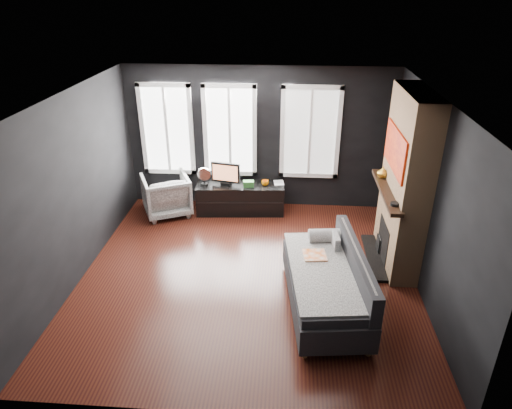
# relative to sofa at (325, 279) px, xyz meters

# --- Properties ---
(floor) EXTENTS (5.00, 5.00, 0.00)m
(floor) POSITION_rel_sofa_xyz_m (-1.10, 0.67, -0.45)
(floor) COLOR black
(floor) RESTS_ON ground
(ceiling) EXTENTS (5.00, 5.00, 0.00)m
(ceiling) POSITION_rel_sofa_xyz_m (-1.10, 0.67, 2.25)
(ceiling) COLOR white
(ceiling) RESTS_ON ground
(wall_back) EXTENTS (5.00, 0.02, 2.70)m
(wall_back) POSITION_rel_sofa_xyz_m (-1.10, 3.17, 0.90)
(wall_back) COLOR black
(wall_back) RESTS_ON ground
(wall_left) EXTENTS (0.02, 5.00, 2.70)m
(wall_left) POSITION_rel_sofa_xyz_m (-3.60, 0.67, 0.90)
(wall_left) COLOR black
(wall_left) RESTS_ON ground
(wall_right) EXTENTS (0.02, 5.00, 2.70)m
(wall_right) POSITION_rel_sofa_xyz_m (1.40, 0.67, 0.90)
(wall_right) COLOR black
(wall_right) RESTS_ON ground
(windows) EXTENTS (4.00, 0.16, 1.76)m
(windows) POSITION_rel_sofa_xyz_m (-1.55, 3.13, 1.93)
(windows) COLOR white
(windows) RESTS_ON wall_back
(fireplace) EXTENTS (0.70, 1.62, 2.70)m
(fireplace) POSITION_rel_sofa_xyz_m (1.20, 1.27, 0.90)
(fireplace) COLOR #93724C
(fireplace) RESTS_ON floor
(sofa) EXTENTS (1.26, 2.17, 0.89)m
(sofa) POSITION_rel_sofa_xyz_m (0.00, 0.00, 0.00)
(sofa) COLOR #272729
(sofa) RESTS_ON floor
(stripe_pillow) EXTENTS (0.11, 0.33, 0.32)m
(stripe_pillow) POSITION_rel_sofa_xyz_m (0.16, 0.58, 0.20)
(stripe_pillow) COLOR gray
(stripe_pillow) RESTS_ON sofa
(armchair) EXTENTS (1.08, 1.05, 0.85)m
(armchair) POSITION_rel_sofa_xyz_m (-2.82, 2.60, -0.02)
(armchair) COLOR silver
(armchair) RESTS_ON floor
(media_console) EXTENTS (1.69, 0.63, 0.57)m
(media_console) POSITION_rel_sofa_xyz_m (-1.43, 2.77, -0.16)
(media_console) COLOR black
(media_console) RESTS_ON floor
(monitor) EXTENTS (0.58, 0.23, 0.50)m
(monitor) POSITION_rel_sofa_xyz_m (-1.70, 2.73, 0.37)
(monitor) COLOR black
(monitor) RESTS_ON media_console
(desk_fan) EXTENTS (0.25, 0.25, 0.35)m
(desk_fan) POSITION_rel_sofa_xyz_m (-2.10, 2.71, 0.30)
(desk_fan) COLOR gray
(desk_fan) RESTS_ON media_console
(mug) EXTENTS (0.13, 0.11, 0.13)m
(mug) POSITION_rel_sofa_xyz_m (-0.96, 2.77, 0.19)
(mug) COLOR #C86804
(mug) RESTS_ON media_console
(book) EXTENTS (0.18, 0.04, 0.25)m
(book) POSITION_rel_sofa_xyz_m (-0.80, 2.87, 0.25)
(book) COLOR beige
(book) RESTS_ON media_console
(storage_box) EXTENTS (0.21, 0.15, 0.11)m
(storage_box) POSITION_rel_sofa_xyz_m (-1.27, 2.70, 0.18)
(storage_box) COLOR #2B652B
(storage_box) RESTS_ON media_console
(mantel_vase) EXTENTS (0.18, 0.19, 0.18)m
(mantel_vase) POSITION_rel_sofa_xyz_m (0.95, 1.72, 0.87)
(mantel_vase) COLOR gold
(mantel_vase) RESTS_ON fireplace
(mantel_clock) EXTENTS (0.16, 0.16, 0.04)m
(mantel_clock) POSITION_rel_sofa_xyz_m (0.95, 0.72, 0.81)
(mantel_clock) COLOR black
(mantel_clock) RESTS_ON fireplace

